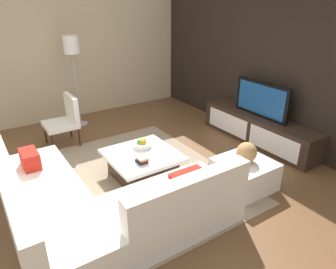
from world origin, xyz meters
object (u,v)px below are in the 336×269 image
object	(u,v)px
media_console	(258,129)
decorative_ball	(247,152)
accent_chair_near	(65,118)
fruit_bowl	(142,144)
floor_lamp	(72,51)
ottoman	(244,174)
coffee_table	(143,165)
book_stack	(142,159)
sectional_couch	(93,205)
television	(262,100)

from	to	relation	value
media_console	decorative_ball	world-z (taller)	decorative_ball
accent_chair_near	fruit_bowl	xyz separation A→B (m)	(1.55, 0.66, -0.06)
floor_lamp	ottoman	bearing A→B (deg)	17.53
coffee_table	ottoman	xyz separation A→B (m)	(1.00, 1.03, -0.00)
accent_chair_near	book_stack	bearing A→B (deg)	22.57
coffee_table	floor_lamp	bearing A→B (deg)	-178.38
media_console	ottoman	size ratio (longest dim) A/B	3.28
coffee_table	decorative_ball	xyz separation A→B (m)	(1.00, 1.03, 0.34)
media_console	book_stack	xyz separation A→B (m)	(0.12, -2.42, 0.18)
decorative_ball	media_console	bearing A→B (deg)	125.30
media_console	sectional_couch	bearing A→B (deg)	-81.09
media_console	book_stack	size ratio (longest dim) A/B	14.30
accent_chair_near	media_console	bearing A→B (deg)	67.36
ottoman	fruit_bowl	world-z (taller)	fruit_bowl
coffee_table	fruit_bowl	world-z (taller)	fruit_bowl
floor_lamp	decorative_ball	bearing A→B (deg)	17.53
coffee_table	accent_chair_near	xyz separation A→B (m)	(-1.73, -0.56, 0.29)
accent_chair_near	book_stack	world-z (taller)	accent_chair_near
media_console	accent_chair_near	world-z (taller)	accent_chair_near
ottoman	book_stack	xyz separation A→B (m)	(-0.78, -1.16, 0.23)
accent_chair_near	fruit_bowl	size ratio (longest dim) A/B	3.11
floor_lamp	decorative_ball	size ratio (longest dim) A/B	6.41
accent_chair_near	fruit_bowl	distance (m)	1.69
television	floor_lamp	distance (m)	3.57
media_console	accent_chair_near	distance (m)	3.40
fruit_bowl	book_stack	bearing A→B (deg)	-29.37
television	coffee_table	world-z (taller)	television
accent_chair_near	decorative_ball	distance (m)	3.16
media_console	ottoman	world-z (taller)	media_console
media_console	ottoman	xyz separation A→B (m)	(0.90, -1.27, -0.05)
floor_lamp	book_stack	distance (m)	2.90
fruit_bowl	floor_lamp	bearing A→B (deg)	-175.78
ottoman	sectional_couch	bearing A→B (deg)	-100.76
floor_lamp	fruit_bowl	xyz separation A→B (m)	(2.31, 0.17, -1.04)
sectional_couch	fruit_bowl	world-z (taller)	sectional_couch
television	accent_chair_near	bearing A→B (deg)	-122.71
sectional_couch	book_stack	bearing A→B (deg)	114.67
coffee_table	fruit_bowl	xyz separation A→B (m)	(-0.18, 0.10, 0.23)
book_stack	accent_chair_near	bearing A→B (deg)	-167.51
ottoman	decorative_ball	world-z (taller)	decorative_ball
floor_lamp	book_stack	xyz separation A→B (m)	(2.71, -0.05, -1.05)
coffee_table	sectional_couch	bearing A→B (deg)	-57.98
ottoman	fruit_bowl	bearing A→B (deg)	-141.65
coffee_table	ottoman	distance (m)	1.43
sectional_couch	television	bearing A→B (deg)	98.91
coffee_table	fruit_bowl	bearing A→B (deg)	150.86
book_stack	coffee_table	bearing A→B (deg)	150.46
decorative_ball	television	bearing A→B (deg)	125.29
coffee_table	fruit_bowl	size ratio (longest dim) A/B	3.44
coffee_table	floor_lamp	world-z (taller)	floor_lamp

